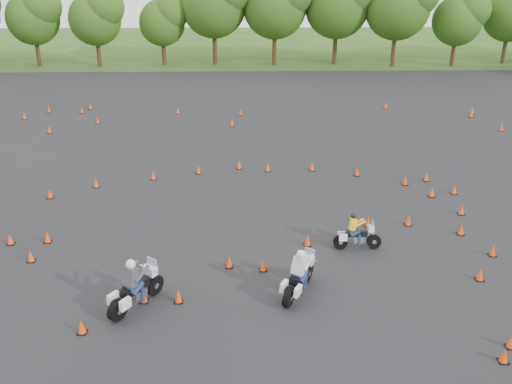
% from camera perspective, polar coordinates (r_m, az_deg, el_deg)
% --- Properties ---
extents(ground, '(140.00, 140.00, 0.00)m').
position_cam_1_polar(ground, '(22.73, 0.23, -6.80)').
color(ground, '#2D5119').
rests_on(ground, ground).
extents(asphalt_pad, '(62.00, 62.00, 0.00)m').
position_cam_1_polar(asphalt_pad, '(28.07, -0.09, -0.62)').
color(asphalt_pad, black).
rests_on(asphalt_pad, ground).
extents(treeline, '(87.00, 32.54, 10.39)m').
position_cam_1_polar(treeline, '(54.56, 0.49, 16.19)').
color(treeline, '#2E4E16').
rests_on(treeline, ground).
extents(traffic_cones, '(36.05, 33.18, 0.45)m').
position_cam_1_polar(traffic_cones, '(28.00, 0.00, -0.18)').
color(traffic_cones, '#F1410A').
rests_on(traffic_cones, asphalt_pad).
extents(rider_grey, '(2.08, 2.58, 1.98)m').
position_cam_1_polar(rider_grey, '(19.92, -12.06, -8.77)').
color(rider_grey, '#3D3F45').
rests_on(rider_grey, ground).
extents(rider_yellow, '(1.96, 0.60, 1.51)m').
position_cam_1_polar(rider_yellow, '(23.50, 10.19, -4.00)').
color(rider_yellow, yellow).
rests_on(rider_yellow, ground).
extents(rider_white, '(1.79, 2.54, 1.90)m').
position_cam_1_polar(rider_white, '(20.24, 4.19, -7.83)').
color(rider_white, beige).
rests_on(rider_white, ground).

